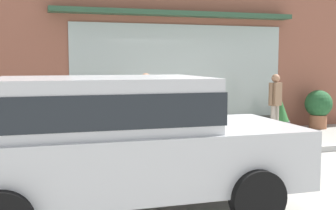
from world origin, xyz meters
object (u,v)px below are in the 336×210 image
(parked_car_silver, at_px, (116,137))
(potted_plant_window_right, at_px, (318,107))
(potted_plant_trailing_edge, at_px, (18,129))
(pedestrian_passerby, at_px, (275,100))
(potted_plant_doorstep, at_px, (215,112))
(potted_plant_low_front, at_px, (104,111))
(fire_hydrant, at_px, (178,130))
(potted_plant_near_hydrant, at_px, (150,123))
(pedestrian_with_handbag, at_px, (146,105))
(potted_plant_corner_tall, at_px, (280,116))

(parked_car_silver, relative_size, potted_plant_window_right, 4.13)
(potted_plant_trailing_edge, bearing_deg, pedestrian_passerby, -4.61)
(potted_plant_trailing_edge, bearing_deg, parked_car_silver, -75.30)
(potted_plant_doorstep, distance_m, potted_plant_low_front, 2.80)
(fire_hydrant, xyz_separation_m, potted_plant_near_hydrant, (-0.15, 1.71, -0.08))
(fire_hydrant, bearing_deg, potted_plant_window_right, 18.56)
(pedestrian_with_handbag, relative_size, potted_plant_trailing_edge, 2.38)
(pedestrian_with_handbag, height_order, potted_plant_near_hydrant, pedestrian_with_handbag)
(pedestrian_passerby, height_order, parked_car_silver, parked_car_silver)
(fire_hydrant, distance_m, potted_plant_low_front, 2.12)
(potted_plant_trailing_edge, bearing_deg, potted_plant_low_front, 8.98)
(parked_car_silver, relative_size, potted_plant_near_hydrant, 7.02)
(pedestrian_with_handbag, bearing_deg, fire_hydrant, -93.12)
(fire_hydrant, relative_size, pedestrian_with_handbag, 0.51)
(parked_car_silver, distance_m, potted_plant_doorstep, 6.00)
(parked_car_silver, bearing_deg, pedestrian_with_handbag, 70.92)
(potted_plant_doorstep, relative_size, potted_plant_low_front, 0.84)
(potted_plant_doorstep, bearing_deg, parked_car_silver, -125.49)
(potted_plant_doorstep, height_order, potted_plant_near_hydrant, potted_plant_doorstep)
(fire_hydrant, xyz_separation_m, potted_plant_low_front, (-1.29, 1.66, 0.28))
(fire_hydrant, xyz_separation_m, parked_car_silver, (-1.98, -3.45, 0.54))
(potted_plant_low_front, xyz_separation_m, potted_plant_trailing_edge, (-1.95, -0.31, -0.31))
(potted_plant_window_right, bearing_deg, potted_plant_doorstep, -177.44)
(potted_plant_trailing_edge, bearing_deg, potted_plant_near_hydrant, 6.58)
(potted_plant_low_front, relative_size, potted_plant_trailing_edge, 2.11)
(potted_plant_corner_tall, distance_m, potted_plant_trailing_edge, 6.61)
(parked_car_silver, height_order, potted_plant_corner_tall, parked_car_silver)
(parked_car_silver, relative_size, potted_plant_low_front, 3.08)
(parked_car_silver, bearing_deg, potted_plant_doorstep, 55.40)
(pedestrian_with_handbag, xyz_separation_m, potted_plant_corner_tall, (3.96, 1.03, -0.51))
(potted_plant_trailing_edge, bearing_deg, potted_plant_doorstep, 0.90)
(parked_car_silver, height_order, potted_plant_near_hydrant, parked_car_silver)
(pedestrian_passerby, distance_m, potted_plant_trailing_edge, 6.14)
(pedestrian_with_handbag, height_order, parked_car_silver, parked_car_silver)
(potted_plant_low_front, bearing_deg, potted_plant_doorstep, -4.78)
(potted_plant_corner_tall, height_order, potted_plant_trailing_edge, potted_plant_corner_tall)
(pedestrian_with_handbag, relative_size, potted_plant_window_right, 1.51)
(pedestrian_passerby, xyz_separation_m, potted_plant_corner_tall, (0.51, 0.55, -0.47))
(potted_plant_low_front, height_order, potted_plant_near_hydrant, potted_plant_low_front)
(potted_plant_doorstep, distance_m, potted_plant_near_hydrant, 1.69)
(pedestrian_with_handbag, relative_size, potted_plant_near_hydrant, 2.56)
(fire_hydrant, distance_m, potted_plant_doorstep, 2.07)
(potted_plant_near_hydrant, relative_size, potted_plant_corner_tall, 0.70)
(potted_plant_doorstep, relative_size, potted_plant_trailing_edge, 1.77)
(pedestrian_with_handbag, distance_m, potted_plant_trailing_edge, 2.88)
(potted_plant_near_hydrant, xyz_separation_m, potted_plant_corner_tall, (3.53, -0.30, 0.10))
(potted_plant_window_right, height_order, potted_plant_corner_tall, potted_plant_window_right)
(parked_car_silver, height_order, potted_plant_doorstep, parked_car_silver)
(potted_plant_doorstep, bearing_deg, potted_plant_window_right, 2.56)
(pedestrian_with_handbag, relative_size, parked_car_silver, 0.37)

